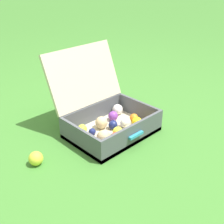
% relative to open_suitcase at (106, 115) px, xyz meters
% --- Properties ---
extents(ground_plane, '(16.00, 16.00, 0.00)m').
position_rel_open_suitcase_xyz_m(ground_plane, '(-0.01, -0.11, -0.11)').
color(ground_plane, '#3D7A2D').
extents(open_suitcase, '(0.52, 0.55, 0.50)m').
position_rel_open_suitcase_xyz_m(open_suitcase, '(0.00, 0.00, 0.00)').
color(open_suitcase, beige).
rests_on(open_suitcase, ground).
extents(stray_ball_on_grass, '(0.08, 0.08, 0.08)m').
position_rel_open_suitcase_xyz_m(stray_ball_on_grass, '(-0.51, -0.00, -0.07)').
color(stray_ball_on_grass, '#CCDB38').
rests_on(stray_ball_on_grass, ground).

